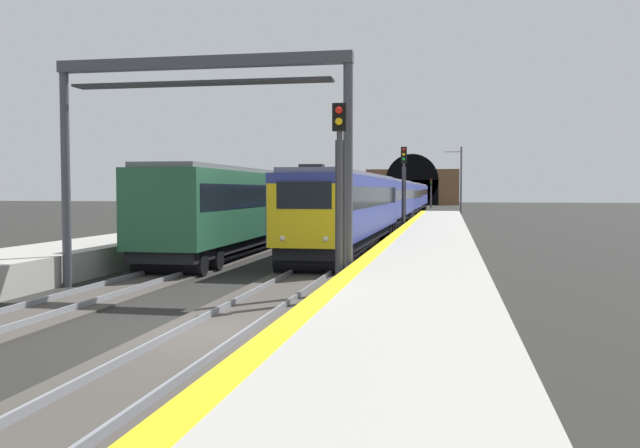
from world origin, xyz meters
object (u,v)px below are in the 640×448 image
Objects in this scene: overhead_signal_gantry at (201,113)px; train_main_approaching at (397,199)px; catenary_mast_near at (461,180)px; train_adjacent_platform at (311,200)px; railway_signal_far at (431,190)px; railway_signal_mid at (404,183)px; railway_signal_near at (340,187)px.

train_main_approaching is at bearing -3.19° from overhead_signal_gantry.
catenary_mast_near is at bearing 163.07° from train_main_approaching.
train_main_approaching is 10.32× the size of catenary_mast_near.
overhead_signal_gantry is 66.35m from catenary_mast_near.
train_main_approaching is 16.99m from train_adjacent_platform.
railway_signal_mid is at bearing 0.00° from railway_signal_far.
railway_signal_mid reaches higher than train_adjacent_platform.
train_main_approaching is 46.33m from overhead_signal_gantry.
catenary_mast_near reaches higher than railway_signal_far.
railway_signal_mid is 0.63× the size of overhead_signal_gantry.
railway_signal_far is (96.63, 0.00, -0.16)m from railway_signal_near.
train_main_approaching is 49.10m from railway_signal_far.
train_adjacent_platform is at bearing 4.90° from overhead_signal_gantry.
overhead_signal_gantry is at bearing -2.49° from train_main_approaching.
railway_signal_near is (-31.38, -7.05, 0.84)m from train_adjacent_platform.
railway_signal_near is at bearing 176.33° from catenary_mast_near.
overhead_signal_gantry reaches higher than railway_signal_far.
railway_signal_mid is at bearing -122.86° from train_adjacent_platform.
catenary_mast_near is at bearing 8.33° from railway_signal_far.
train_adjacent_platform is at bearing -167.33° from railway_signal_near.
catenary_mast_near is (-29.45, -4.31, 1.26)m from railway_signal_far.
train_main_approaching is at bearing -174.69° from railway_signal_mid.
train_main_approaching is 47.62m from railway_signal_near.
train_adjacent_platform is at bearing -6.17° from railway_signal_far.
train_adjacent_platform is 10.31× the size of railway_signal_near.
railway_signal_far reaches higher than train_main_approaching.
railway_signal_near reaches higher than train_main_approaching.
railway_signal_mid is (26.97, 0.00, 0.36)m from railway_signal_near.
train_adjacent_platform is 6.74× the size of catenary_mast_near.
train_main_approaching is at bearing -177.69° from railway_signal_near.
railway_signal_mid reaches higher than railway_signal_near.
catenary_mast_near is (65.76, -8.80, -1.16)m from overhead_signal_gantry.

